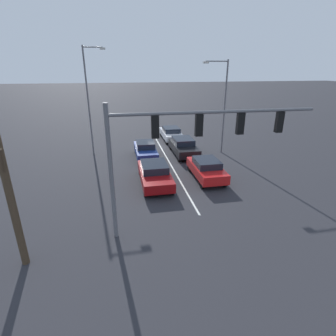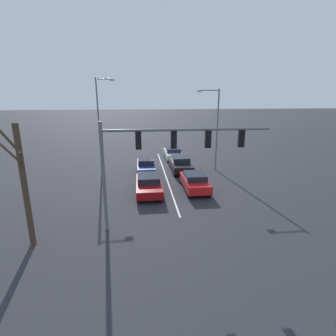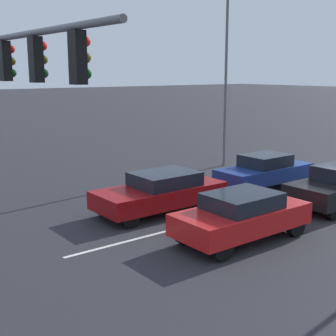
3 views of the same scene
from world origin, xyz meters
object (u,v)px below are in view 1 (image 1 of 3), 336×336
at_px(car_silver_leftlane_third, 171,133).
at_px(traffic_signal_gantry, 185,137).
at_px(car_black_leftlane_second, 183,146).
at_px(street_lamp_right_shoulder, 90,96).
at_px(car_navy_midlane_second, 145,150).
at_px(street_lamp_left_shoulder, 222,101).
at_px(bare_tree_near, 7,188).
at_px(car_maroon_midlane_front, 155,173).
at_px(car_red_leftlane_front, 206,168).

relative_size(car_silver_leftlane_third, traffic_signal_gantry, 0.51).
height_order(car_black_leftlane_second, street_lamp_right_shoulder, street_lamp_right_shoulder).
distance_m(car_navy_midlane_second, street_lamp_left_shoulder, 7.95).
distance_m(car_silver_leftlane_third, bare_tree_near, 20.64).
distance_m(car_silver_leftlane_third, traffic_signal_gantry, 17.48).
bearing_deg(car_navy_midlane_second, street_lamp_left_shoulder, -177.75).
bearing_deg(street_lamp_left_shoulder, street_lamp_right_shoulder, -9.13).
bearing_deg(car_maroon_midlane_front, car_black_leftlane_second, -120.61).
relative_size(car_maroon_midlane_front, car_navy_midlane_second, 1.06).
distance_m(car_black_leftlane_second, car_silver_leftlane_third, 5.36).
distance_m(car_navy_midlane_second, bare_tree_near, 14.09).
xyz_separation_m(car_red_leftlane_front, traffic_signal_gantry, (3.12, 5.77, 3.86)).
distance_m(car_red_leftlane_front, bare_tree_near, 12.52).
height_order(traffic_signal_gantry, bare_tree_near, bare_tree_near).
distance_m(car_black_leftlane_second, street_lamp_left_shoulder, 5.20).
bearing_deg(street_lamp_left_shoulder, car_red_leftlane_front, 60.92).
height_order(car_maroon_midlane_front, car_silver_leftlane_third, car_maroon_midlane_front).
bearing_deg(car_navy_midlane_second, car_maroon_midlane_front, 90.34).
xyz_separation_m(traffic_signal_gantry, street_lamp_left_shoulder, (-6.25, -11.40, 0.07)).
xyz_separation_m(car_red_leftlane_front, street_lamp_left_shoulder, (-3.13, -5.63, 3.94)).
relative_size(traffic_signal_gantry, street_lamp_left_shoulder, 1.15).
bearing_deg(car_silver_leftlane_third, bare_tree_near, 61.61).
height_order(car_navy_midlane_second, bare_tree_near, bare_tree_near).
height_order(car_red_leftlane_front, bare_tree_near, bare_tree_near).
height_order(car_silver_leftlane_third, traffic_signal_gantry, traffic_signal_gantry).
bearing_deg(car_navy_midlane_second, car_red_leftlane_front, 125.11).
xyz_separation_m(car_red_leftlane_front, bare_tree_near, (10.07, 6.96, 2.62)).
bearing_deg(car_black_leftlane_second, street_lamp_left_shoulder, 179.04).
bearing_deg(traffic_signal_gantry, car_silver_leftlane_third, -99.36).
distance_m(car_maroon_midlane_front, car_navy_midlane_second, 5.53).
bearing_deg(street_lamp_left_shoulder, car_silver_leftlane_third, -57.29).
height_order(car_silver_leftlane_third, street_lamp_left_shoulder, street_lamp_left_shoulder).
xyz_separation_m(car_maroon_midlane_front, car_navy_midlane_second, (0.03, -5.53, 0.02)).
bearing_deg(car_silver_leftlane_third, car_maroon_midlane_front, 73.16).
height_order(street_lamp_right_shoulder, street_lamp_left_shoulder, street_lamp_right_shoulder).
distance_m(car_black_leftlane_second, traffic_signal_gantry, 12.42).
relative_size(street_lamp_left_shoulder, bare_tree_near, 1.29).
distance_m(car_red_leftlane_front, car_navy_midlane_second, 6.56).
bearing_deg(car_red_leftlane_front, car_maroon_midlane_front, 2.52).
bearing_deg(street_lamp_right_shoulder, bare_tree_near, 82.55).
bearing_deg(car_black_leftlane_second, car_navy_midlane_second, 5.37).
bearing_deg(car_navy_midlane_second, street_lamp_right_shoulder, -25.32).
bearing_deg(street_lamp_right_shoulder, traffic_signal_gantry, 111.00).
relative_size(car_black_leftlane_second, traffic_signal_gantry, 0.51).
bearing_deg(traffic_signal_gantry, bare_tree_near, 9.72).
height_order(car_maroon_midlane_front, car_navy_midlane_second, car_navy_midlane_second).
xyz_separation_m(car_black_leftlane_second, bare_tree_near, (9.80, 12.65, 2.60)).
bearing_deg(bare_tree_near, car_maroon_midlane_front, -133.01).
xyz_separation_m(car_red_leftlane_front, car_silver_leftlane_third, (0.34, -11.05, -0.03)).
bearing_deg(car_maroon_midlane_front, car_red_leftlane_front, -177.48).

